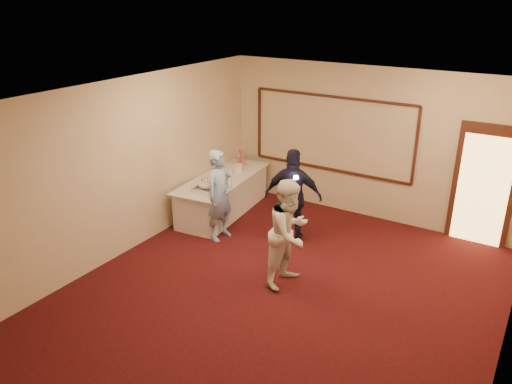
{
  "coord_description": "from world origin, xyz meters",
  "views": [
    {
      "loc": [
        3.06,
        -5.61,
        4.27
      ],
      "look_at": [
        -1.02,
        0.96,
        1.15
      ],
      "focal_mm": 35.0,
      "sensor_mm": 36.0,
      "label": 1
    }
  ],
  "objects_px": {
    "cupcake_stand": "(240,158)",
    "woman": "(290,233)",
    "pavlova_tray": "(207,186)",
    "tart": "(224,181)",
    "plate_stack_a": "(227,172)",
    "buffet_table": "(223,195)",
    "man": "(220,195)",
    "plate_stack_b": "(238,168)",
    "guest": "(293,197)"
  },
  "relations": [
    {
      "from": "pavlova_tray",
      "to": "tart",
      "type": "bearing_deg",
      "value": 83.77
    },
    {
      "from": "pavlova_tray",
      "to": "tart",
      "type": "height_order",
      "value": "pavlova_tray"
    },
    {
      "from": "buffet_table",
      "to": "woman",
      "type": "xyz_separation_m",
      "value": [
        2.42,
        -1.64,
        0.47
      ]
    },
    {
      "from": "pavlova_tray",
      "to": "tart",
      "type": "xyz_separation_m",
      "value": [
        0.05,
        0.49,
        -0.06
      ]
    },
    {
      "from": "woman",
      "to": "tart",
      "type": "bearing_deg",
      "value": 63.87
    },
    {
      "from": "buffet_table",
      "to": "pavlova_tray",
      "type": "xyz_separation_m",
      "value": [
        0.16,
        -0.72,
        0.47
      ]
    },
    {
      "from": "man",
      "to": "guest",
      "type": "bearing_deg",
      "value": -58.71
    },
    {
      "from": "plate_stack_a",
      "to": "woman",
      "type": "bearing_deg",
      "value": -36.59
    },
    {
      "from": "buffet_table",
      "to": "tart",
      "type": "height_order",
      "value": "tart"
    },
    {
      "from": "cupcake_stand",
      "to": "guest",
      "type": "distance_m",
      "value": 2.35
    },
    {
      "from": "man",
      "to": "pavlova_tray",
      "type": "bearing_deg",
      "value": 68.6
    },
    {
      "from": "plate_stack_a",
      "to": "pavlova_tray",
      "type": "bearing_deg",
      "value": -81.44
    },
    {
      "from": "cupcake_stand",
      "to": "man",
      "type": "height_order",
      "value": "man"
    },
    {
      "from": "cupcake_stand",
      "to": "man",
      "type": "xyz_separation_m",
      "value": [
        0.78,
        -1.85,
        -0.07
      ]
    },
    {
      "from": "buffet_table",
      "to": "pavlova_tray",
      "type": "bearing_deg",
      "value": -77.78
    },
    {
      "from": "plate_stack_b",
      "to": "woman",
      "type": "xyz_separation_m",
      "value": [
        2.32,
        -2.06,
        0.0
      ]
    },
    {
      "from": "cupcake_stand",
      "to": "woman",
      "type": "relative_size",
      "value": 0.23
    },
    {
      "from": "man",
      "to": "plate_stack_a",
      "type": "bearing_deg",
      "value": 34.12
    },
    {
      "from": "guest",
      "to": "pavlova_tray",
      "type": "bearing_deg",
      "value": -7.69
    },
    {
      "from": "buffet_table",
      "to": "guest",
      "type": "relative_size",
      "value": 1.47
    },
    {
      "from": "woman",
      "to": "cupcake_stand",
      "type": "bearing_deg",
      "value": 51.93
    },
    {
      "from": "buffet_table",
      "to": "cupcake_stand",
      "type": "distance_m",
      "value": 1.05
    },
    {
      "from": "guest",
      "to": "plate_stack_a",
      "type": "bearing_deg",
      "value": -35.36
    },
    {
      "from": "cupcake_stand",
      "to": "guest",
      "type": "relative_size",
      "value": 0.23
    },
    {
      "from": "pavlova_tray",
      "to": "cupcake_stand",
      "type": "distance_m",
      "value": 1.64
    },
    {
      "from": "plate_stack_a",
      "to": "plate_stack_b",
      "type": "height_order",
      "value": "plate_stack_a"
    },
    {
      "from": "buffet_table",
      "to": "guest",
      "type": "distance_m",
      "value": 1.92
    },
    {
      "from": "buffet_table",
      "to": "tart",
      "type": "xyz_separation_m",
      "value": [
        0.21,
        -0.23,
        0.41
      ]
    },
    {
      "from": "man",
      "to": "buffet_table",
      "type": "bearing_deg",
      "value": 38.58
    },
    {
      "from": "cupcake_stand",
      "to": "woman",
      "type": "distance_m",
      "value": 3.62
    },
    {
      "from": "plate_stack_a",
      "to": "plate_stack_b",
      "type": "distance_m",
      "value": 0.29
    },
    {
      "from": "pavlova_tray",
      "to": "cupcake_stand",
      "type": "height_order",
      "value": "cupcake_stand"
    },
    {
      "from": "plate_stack_b",
      "to": "tart",
      "type": "xyz_separation_m",
      "value": [
        0.11,
        -0.65,
        -0.06
      ]
    },
    {
      "from": "buffet_table",
      "to": "tart",
      "type": "relative_size",
      "value": 8.26
    },
    {
      "from": "man",
      "to": "cupcake_stand",
      "type": "bearing_deg",
      "value": 28.31
    },
    {
      "from": "guest",
      "to": "plate_stack_b",
      "type": "bearing_deg",
      "value": -44.28
    },
    {
      "from": "buffet_table",
      "to": "man",
      "type": "relative_size",
      "value": 1.52
    },
    {
      "from": "buffet_table",
      "to": "plate_stack_a",
      "type": "bearing_deg",
      "value": 78.66
    },
    {
      "from": "cupcake_stand",
      "to": "pavlova_tray",
      "type": "bearing_deg",
      "value": -79.05
    },
    {
      "from": "buffet_table",
      "to": "plate_stack_a",
      "type": "xyz_separation_m",
      "value": [
        0.03,
        0.14,
        0.47
      ]
    },
    {
      "from": "tart",
      "to": "woman",
      "type": "relative_size",
      "value": 0.18
    },
    {
      "from": "pavlova_tray",
      "to": "plate_stack_a",
      "type": "bearing_deg",
      "value": 98.56
    },
    {
      "from": "plate_stack_b",
      "to": "guest",
      "type": "bearing_deg",
      "value": -25.02
    },
    {
      "from": "pavlova_tray",
      "to": "woman",
      "type": "relative_size",
      "value": 0.34
    },
    {
      "from": "tart",
      "to": "pavlova_tray",
      "type": "bearing_deg",
      "value": -96.23
    },
    {
      "from": "pavlova_tray",
      "to": "man",
      "type": "bearing_deg",
      "value": -26.75
    },
    {
      "from": "tart",
      "to": "woman",
      "type": "distance_m",
      "value": 2.63
    },
    {
      "from": "pavlova_tray",
      "to": "cupcake_stand",
      "type": "bearing_deg",
      "value": 100.95
    },
    {
      "from": "plate_stack_a",
      "to": "cupcake_stand",
      "type": "bearing_deg",
      "value": 103.62
    },
    {
      "from": "pavlova_tray",
      "to": "tart",
      "type": "relative_size",
      "value": 1.88
    }
  ]
}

